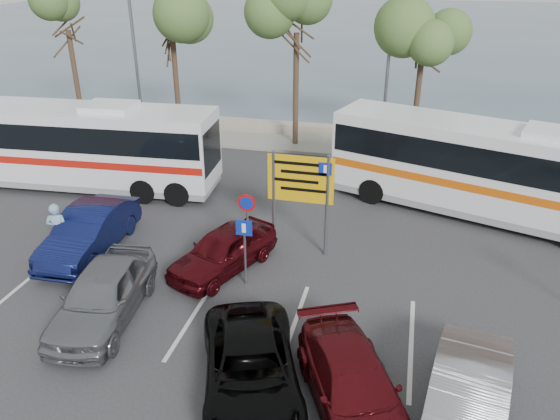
% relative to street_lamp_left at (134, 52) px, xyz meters
% --- Properties ---
extents(ground, '(120.00, 120.00, 0.00)m').
position_rel_street_lamp_left_xyz_m(ground, '(10.00, -13.52, -4.60)').
color(ground, '#313133').
rests_on(ground, ground).
extents(kerb_strip, '(44.00, 2.40, 0.15)m').
position_rel_street_lamp_left_xyz_m(kerb_strip, '(10.00, 0.48, -4.52)').
color(kerb_strip, gray).
rests_on(kerb_strip, ground).
extents(seawall, '(48.00, 0.80, 0.60)m').
position_rel_street_lamp_left_xyz_m(seawall, '(10.00, 2.48, -4.30)').
color(seawall, tan).
rests_on(seawall, ground).
extents(sea, '(140.00, 140.00, 0.00)m').
position_rel_street_lamp_left_xyz_m(sea, '(10.00, 46.48, -4.59)').
color(sea, '#42546A').
rests_on(sea, ground).
extents(tree_far_left, '(3.20, 3.20, 7.60)m').
position_rel_street_lamp_left_xyz_m(tree_far_left, '(-4.00, 0.48, 1.73)').
color(tree_far_left, '#382619').
rests_on(tree_far_left, kerb_strip).
extents(tree_left, '(3.20, 3.20, 7.20)m').
position_rel_street_lamp_left_xyz_m(tree_left, '(2.00, 0.48, 1.41)').
color(tree_left, '#382619').
rests_on(tree_left, kerb_strip).
extents(tree_mid, '(3.20, 3.20, 8.00)m').
position_rel_street_lamp_left_xyz_m(tree_mid, '(8.50, 0.48, 2.06)').
color(tree_mid, '#382619').
rests_on(tree_mid, kerb_strip).
extents(tree_right, '(3.20, 3.20, 7.40)m').
position_rel_street_lamp_left_xyz_m(tree_right, '(14.50, 0.48, 1.57)').
color(tree_right, '#382619').
rests_on(tree_right, kerb_strip).
extents(street_lamp_left, '(0.45, 1.15, 8.01)m').
position_rel_street_lamp_left_xyz_m(street_lamp_left, '(0.00, 0.00, 0.00)').
color(street_lamp_left, slate).
rests_on(street_lamp_left, kerb_strip).
extents(street_lamp_right, '(0.45, 1.15, 8.01)m').
position_rel_street_lamp_left_xyz_m(street_lamp_right, '(13.00, 0.00, 0.00)').
color(street_lamp_right, slate).
rests_on(street_lamp_right, kerb_strip).
extents(direction_sign, '(2.20, 0.12, 3.60)m').
position_rel_street_lamp_left_xyz_m(direction_sign, '(11.00, -10.32, -2.17)').
color(direction_sign, slate).
rests_on(direction_sign, ground).
extents(sign_no_stop, '(0.60, 0.08, 2.35)m').
position_rel_street_lamp_left_xyz_m(sign_no_stop, '(9.40, -11.13, -3.02)').
color(sign_no_stop, slate).
rests_on(sign_no_stop, ground).
extents(sign_parking, '(0.50, 0.07, 2.25)m').
position_rel_street_lamp_left_xyz_m(sign_parking, '(9.80, -12.73, -3.13)').
color(sign_parking, slate).
rests_on(sign_parking, ground).
extents(lane_markings, '(12.02, 4.20, 0.01)m').
position_rel_street_lamp_left_xyz_m(lane_markings, '(8.86, -14.52, -4.60)').
color(lane_markings, silver).
rests_on(lane_markings, ground).
extents(coach_bus_left, '(12.27, 3.43, 3.78)m').
position_rel_street_lamp_left_xyz_m(coach_bus_left, '(0.52, -7.02, -2.85)').
color(coach_bus_left, white).
rests_on(coach_bus_left, ground).
extents(coach_bus_right, '(12.44, 6.24, 3.81)m').
position_rel_street_lamp_left_xyz_m(coach_bus_right, '(17.50, -5.93, -2.83)').
color(coach_bus_right, white).
rests_on(coach_bus_right, ground).
extents(car_silver_a, '(2.37, 4.81, 1.58)m').
position_rel_street_lamp_left_xyz_m(car_silver_a, '(6.44, -15.29, -3.81)').
color(car_silver_a, slate).
rests_on(car_silver_a, ground).
extents(car_blue, '(1.86, 4.79, 1.56)m').
position_rel_street_lamp_left_xyz_m(car_blue, '(4.04, -12.02, -3.82)').
color(car_blue, '#0F1647').
rests_on(car_blue, ground).
extents(car_maroon, '(3.63, 4.91, 1.32)m').
position_rel_street_lamp_left_xyz_m(car_maroon, '(13.64, -17.02, -3.94)').
color(car_maroon, '#540E12').
rests_on(car_maroon, ground).
extents(car_red, '(3.11, 4.43, 1.40)m').
position_rel_street_lamp_left_xyz_m(car_red, '(8.84, -12.02, -3.90)').
color(car_red, '#470A0F').
rests_on(car_red, ground).
extents(suv_black, '(3.69, 5.21, 1.32)m').
position_rel_street_lamp_left_xyz_m(suv_black, '(11.24, -17.02, -3.94)').
color(suv_black, black).
rests_on(suv_black, ground).
extents(car_silver_b, '(2.32, 4.76, 1.50)m').
position_rel_street_lamp_left_xyz_m(car_silver_b, '(16.04, -17.02, -3.85)').
color(car_silver_b, gray).
rests_on(car_silver_b, ground).
extents(pedestrian_near, '(0.83, 0.66, 2.00)m').
position_rel_street_lamp_left_xyz_m(pedestrian_near, '(3.28, -12.60, -3.60)').
color(pedestrian_near, '#7F9DB9').
rests_on(pedestrian_near, ground).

